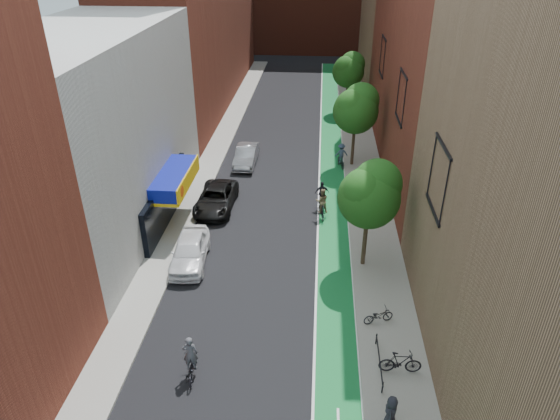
% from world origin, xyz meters
% --- Properties ---
extents(ground, '(160.00, 160.00, 0.00)m').
position_xyz_m(ground, '(0.00, 0.00, 0.00)').
color(ground, black).
rests_on(ground, ground).
extents(bike_lane, '(2.00, 68.00, 0.01)m').
position_xyz_m(bike_lane, '(4.00, 26.00, 0.01)').
color(bike_lane, '#147334').
rests_on(bike_lane, ground).
extents(sidewalk_left, '(2.00, 68.00, 0.15)m').
position_xyz_m(sidewalk_left, '(-6.00, 26.00, 0.07)').
color(sidewalk_left, gray).
rests_on(sidewalk_left, ground).
extents(sidewalk_right, '(3.00, 68.00, 0.15)m').
position_xyz_m(sidewalk_right, '(6.50, 26.00, 0.07)').
color(sidewalk_right, gray).
rests_on(sidewalk_right, ground).
extents(building_left_white, '(8.00, 20.00, 12.00)m').
position_xyz_m(building_left_white, '(-11.00, 14.00, 6.00)').
color(building_left_white, silver).
rests_on(building_left_white, ground).
extents(building_right_mid_red, '(8.00, 28.00, 22.00)m').
position_xyz_m(building_right_mid_red, '(12.00, 26.00, 11.00)').
color(building_right_mid_red, maroon).
rests_on(building_right_mid_red, ground).
extents(building_right_far_tan, '(8.00, 20.00, 18.00)m').
position_xyz_m(building_right_far_tan, '(12.00, 50.00, 9.00)').
color(building_right_far_tan, '#8C6B4C').
rests_on(building_right_far_tan, ground).
extents(tree_near, '(3.40, 3.36, 6.42)m').
position_xyz_m(tree_near, '(5.65, 10.02, 4.66)').
color(tree_near, '#332619').
rests_on(tree_near, ground).
extents(tree_mid, '(3.55, 3.53, 6.74)m').
position_xyz_m(tree_mid, '(5.65, 24.02, 4.89)').
color(tree_mid, '#332619').
rests_on(tree_mid, ground).
extents(tree_far, '(3.30, 3.25, 6.21)m').
position_xyz_m(tree_far, '(5.65, 38.02, 4.50)').
color(tree_far, '#332619').
rests_on(tree_far, ground).
extents(parked_car_white, '(2.27, 4.89, 1.62)m').
position_xyz_m(parked_car_white, '(-4.27, 9.51, 0.81)').
color(parked_car_white, white).
rests_on(parked_car_white, ground).
extents(parked_car_black, '(2.50, 5.30, 1.46)m').
position_xyz_m(parked_car_black, '(-4.03, 16.05, 0.73)').
color(parked_car_black, black).
rests_on(parked_car_black, ground).
extents(parked_car_silver, '(1.66, 4.62, 1.51)m').
position_xyz_m(parked_car_silver, '(-3.00, 23.60, 0.76)').
color(parked_car_silver, '#92959B').
rests_on(parked_car_silver, ground).
extents(cyclist_lead, '(0.88, 1.82, 2.10)m').
position_xyz_m(cyclist_lead, '(-2.23, 1.22, 0.71)').
color(cyclist_lead, black).
rests_on(cyclist_lead, ground).
extents(cyclist_lane_near, '(0.94, 1.78, 2.06)m').
position_xyz_m(cyclist_lane_near, '(3.20, 15.37, 0.87)').
color(cyclist_lane_near, black).
rests_on(cyclist_lane_near, ground).
extents(cyclist_lane_mid, '(1.00, 1.75, 1.97)m').
position_xyz_m(cyclist_lane_mid, '(3.20, 16.62, 0.74)').
color(cyclist_lane_mid, black).
rests_on(cyclist_lane_mid, ground).
extents(cyclist_lane_far, '(1.17, 1.80, 1.97)m').
position_xyz_m(cyclist_lane_far, '(4.70, 23.72, 0.86)').
color(cyclist_lane_far, black).
rests_on(cyclist_lane_far, ground).
extents(parked_bike_mid, '(1.85, 0.57, 1.10)m').
position_xyz_m(parked_bike_mid, '(6.65, 2.00, 0.70)').
color(parked_bike_mid, black).
rests_on(parked_bike_mid, sidewalk_right).
extents(parked_bike_far, '(1.62, 1.04, 0.80)m').
position_xyz_m(parked_bike_far, '(6.02, 5.08, 0.55)').
color(parked_bike_far, black).
rests_on(parked_bike_far, sidewalk_right).
extents(pedestrian, '(0.63, 0.85, 1.57)m').
position_xyz_m(pedestrian, '(5.91, -0.80, 0.93)').
color(pedestrian, '#21222A').
rests_on(pedestrian, sidewalk_right).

